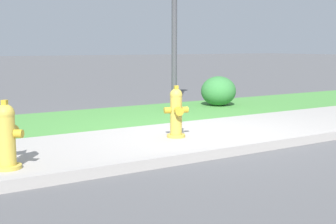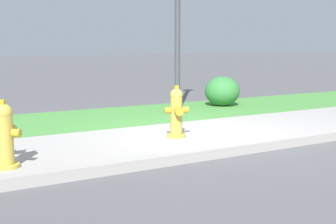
{
  "view_description": "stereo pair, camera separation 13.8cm",
  "coord_description": "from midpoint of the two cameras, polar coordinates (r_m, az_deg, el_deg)",
  "views": [
    {
      "loc": [
        -4.19,
        -5.53,
        1.32
      ],
      "look_at": [
        -0.7,
        -0.03,
        0.4
      ],
      "focal_mm": 50.0,
      "sensor_mm": 36.0,
      "label": 1
    },
    {
      "loc": [
        -4.07,
        -5.61,
        1.32
      ],
      "look_at": [
        -0.7,
        -0.03,
        0.4
      ],
      "focal_mm": 50.0,
      "sensor_mm": 36.0,
      "label": 2
    }
  ],
  "objects": [
    {
      "name": "ground_plane",
      "position": [
        7.06,
        4.14,
        -2.76
      ],
      "size": [
        120.0,
        120.0,
        0.0
      ],
      "primitive_type": "plane",
      "color": "#515154"
    },
    {
      "name": "grass_verge",
      "position": [
        9.06,
        -4.85,
        -0.35
      ],
      "size": [
        18.0,
        2.46,
        0.01
      ],
      "primitive_type": "cube",
      "color": "#47893D",
      "rests_on": "ground"
    },
    {
      "name": "sidewalk_pavement",
      "position": [
        7.06,
        4.14,
        -2.72
      ],
      "size": [
        18.0,
        2.3,
        0.01
      ],
      "primitive_type": "cube",
      "color": "#9E9993",
      "rests_on": "ground"
    },
    {
      "name": "fire_hydrant_at_driveway",
      "position": [
        6.73,
        0.42,
        -0.1
      ],
      "size": [
        0.36,
        0.33,
        0.76
      ],
      "rotation": [
        0.0,
        0.0,
        2.84
      ],
      "color": "gold",
      "rests_on": "ground"
    },
    {
      "name": "street_curb",
      "position": [
        6.12,
        11.02,
        -3.99
      ],
      "size": [
        18.0,
        0.16,
        0.12
      ],
      "primitive_type": "cube",
      "color": "#9E9993",
      "rests_on": "ground"
    },
    {
      "name": "shrub_bush_mid_verge",
      "position": [
        10.46,
        5.79,
        2.56
      ],
      "size": [
        0.78,
        0.78,
        0.66
      ],
      "color": "#337538",
      "rests_on": "ground"
    },
    {
      "name": "fire_hydrant_by_grass_verge",
      "position": [
        5.31,
        -19.81,
        -2.81
      ],
      "size": [
        0.34,
        0.34,
        0.76
      ],
      "rotation": [
        0.0,
        0.0,
        5.58
      ],
      "color": "gold",
      "rests_on": "ground"
    }
  ]
}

